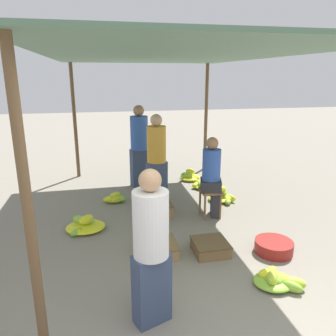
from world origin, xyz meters
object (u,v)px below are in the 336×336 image
object	(u,v)px
basin_black	(274,247)
banana_pile_right_3	(222,196)
banana_pile_left_1	(115,198)
banana_pile_right_1	(277,280)
banana_pile_right_0	(190,177)
crate_near	(210,247)
shopper_walking_mid	(139,145)
crate_mid	(158,208)
stool	(210,195)
banana_pile_right_2	(205,186)
shopper_walking_far	(157,157)
banana_pile_left_0	(83,225)
crate_far	(158,248)
vendor_foreground	(151,247)
vendor_seated	(212,176)

from	to	relation	value
basin_black	banana_pile_right_3	size ratio (longest dim) A/B	0.97
banana_pile_left_1	banana_pile_right_1	xyz separation A→B (m)	(1.68, -3.00, -0.00)
banana_pile_left_1	banana_pile_right_0	distance (m)	2.03
banana_pile_right_0	crate_near	size ratio (longest dim) A/B	1.03
banana_pile_right_0	shopper_walking_mid	world-z (taller)	shopper_walking_mid
banana_pile_right_0	crate_mid	bearing A→B (deg)	-121.36
stool	banana_pile_right_0	xyz separation A→B (m)	(0.20, 2.01, -0.30)
banana_pile_right_1	crate_mid	distance (m)	2.47
stool	banana_pile_left_1	bearing A→B (deg)	147.37
basin_black	crate_near	xyz separation A→B (m)	(-0.85, 0.17, 0.00)
banana_pile_right_3	crate_near	distance (m)	1.96
banana_pile_right_2	crate_mid	size ratio (longest dim) A/B	1.39
crate_mid	shopper_walking_mid	xyz separation A→B (m)	(-0.11, 1.61, 0.80)
shopper_walking_far	banana_pile_right_1	bearing A→B (deg)	-73.23
banana_pile_left_0	shopper_walking_far	size ratio (longest dim) A/B	0.39
banana_pile_right_2	crate_far	world-z (taller)	same
crate_mid	crate_far	xyz separation A→B (m)	(-0.23, -1.30, -0.02)
banana_pile_left_0	banana_pile_left_1	bearing A→B (deg)	63.53
crate_mid	banana_pile_right_2	bearing A→B (deg)	42.16
banana_pile_left_1	banana_pile_right_2	world-z (taller)	banana_pile_left_1
vendor_foreground	basin_black	world-z (taller)	vendor_foreground
vendor_foreground	crate_far	distance (m)	1.45
vendor_foreground	vendor_seated	xyz separation A→B (m)	(1.39, 2.25, -0.08)
crate_near	stool	bearing A→B (deg)	71.31
banana_pile_left_0	banana_pile_right_1	xyz separation A→B (m)	(2.22, -1.91, -0.01)
banana_pile_right_2	banana_pile_right_3	xyz separation A→B (m)	(0.08, -0.76, 0.04)
shopper_walking_mid	crate_mid	bearing A→B (deg)	-86.18
banana_pile_left_1	shopper_walking_far	xyz separation A→B (m)	(0.81, -0.09, 0.79)
crate_near	shopper_walking_far	size ratio (longest dim) A/B	0.28
banana_pile_left_1	banana_pile_right_1	distance (m)	3.44
banana_pile_right_3	banana_pile_right_0	bearing A→B (deg)	100.17
vendor_foreground	stool	world-z (taller)	vendor_foreground
banana_pile_right_2	crate_near	xyz separation A→B (m)	(-0.76, -2.53, 0.02)
banana_pile_left_0	banana_pile_right_2	distance (m)	2.87
basin_black	banana_pile_left_1	bearing A→B (deg)	131.26
banana_pile_left_1	vendor_foreground	bearing A→B (deg)	-86.57
vendor_foreground	shopper_walking_mid	distance (m)	4.15
shopper_walking_mid	vendor_foreground	bearing A→B (deg)	-95.71
vendor_foreground	crate_near	size ratio (longest dim) A/B	3.37
vendor_seated	crate_near	size ratio (longest dim) A/B	2.98
crate_near	shopper_walking_far	distance (m)	2.23
banana_pile_right_0	banana_pile_right_2	size ratio (longest dim) A/B	0.72
banana_pile_right_3	crate_far	xyz separation A→B (m)	(-1.54, -1.64, -0.02)
banana_pile_right_3	crate_near	world-z (taller)	banana_pile_right_3
crate_far	shopper_walking_far	size ratio (longest dim) A/B	0.30
vendor_seated	crate_near	world-z (taller)	vendor_seated
banana_pile_right_1	banana_pile_right_3	distance (m)	2.64
crate_far	shopper_walking_mid	xyz separation A→B (m)	(0.13, 2.91, 0.82)
basin_black	banana_pile_right_2	xyz separation A→B (m)	(-0.10, 2.69, -0.02)
basin_black	banana_pile_left_0	world-z (taller)	banana_pile_left_0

